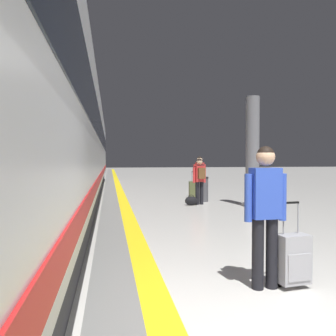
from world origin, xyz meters
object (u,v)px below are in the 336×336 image
(rolling_suitcase_foreground, at_px, (293,259))
(passenger_near, at_px, (200,177))
(traveller_foreground, at_px, (265,206))
(platform_pillar, at_px, (252,154))
(passenger_mid, at_px, (200,173))
(high_speed_train, at_px, (46,125))
(waste_bin, at_px, (202,189))
(suitcase_mid, at_px, (194,189))
(duffel_bag_near, at_px, (191,201))

(rolling_suitcase_foreground, xyz_separation_m, passenger_near, (0.85, 7.54, 0.58))
(traveller_foreground, xyz_separation_m, platform_pillar, (2.78, 6.75, 0.73))
(rolling_suitcase_foreground, height_order, passenger_near, passenger_near)
(passenger_near, bearing_deg, platform_pillar, -25.41)
(passenger_mid, relative_size, platform_pillar, 0.46)
(rolling_suitcase_foreground, bearing_deg, traveller_foreground, 173.15)
(platform_pillar, bearing_deg, traveller_foreground, -112.42)
(high_speed_train, xyz_separation_m, traveller_foreground, (3.57, -6.07, -1.51))
(passenger_mid, xyz_separation_m, waste_bin, (-0.27, -1.33, -0.53))
(passenger_near, height_order, waste_bin, passenger_near)
(traveller_foreground, height_order, waste_bin, traveller_foreground)
(rolling_suitcase_foreground, bearing_deg, suitcase_mid, 83.24)
(high_speed_train, height_order, traveller_foreground, high_speed_train)
(traveller_foreground, xyz_separation_m, duffel_bag_near, (0.88, 7.37, -0.84))
(rolling_suitcase_foreground, height_order, platform_pillar, platform_pillar)
(traveller_foreground, relative_size, rolling_suitcase_foreground, 1.65)
(suitcase_mid, bearing_deg, rolling_suitcase_foreground, -96.76)
(traveller_foreground, bearing_deg, platform_pillar, 67.58)
(high_speed_train, bearing_deg, passenger_near, 16.59)
(platform_pillar, bearing_deg, passenger_mid, 109.14)
(rolling_suitcase_foreground, height_order, waste_bin, rolling_suitcase_foreground)
(passenger_mid, height_order, suitcase_mid, passenger_mid)
(passenger_mid, bearing_deg, high_speed_train, -146.40)
(duffel_bag_near, height_order, platform_pillar, platform_pillar)
(suitcase_mid, relative_size, platform_pillar, 0.30)
(high_speed_train, relative_size, platform_pillar, 9.89)
(rolling_suitcase_foreground, bearing_deg, duffel_bag_near, 85.92)
(duffel_bag_near, xyz_separation_m, waste_bin, (0.63, 0.93, 0.30))
(rolling_suitcase_foreground, xyz_separation_m, suitcase_mid, (1.11, 9.36, 0.01))
(passenger_mid, distance_m, platform_pillar, 3.14)
(waste_bin, bearing_deg, rolling_suitcase_foreground, -97.94)
(duffel_bag_near, height_order, passenger_mid, passenger_mid)
(high_speed_train, relative_size, passenger_mid, 21.35)
(traveller_foreground, distance_m, platform_pillar, 7.33)
(duffel_bag_near, relative_size, passenger_mid, 0.26)
(traveller_foreground, height_order, duffel_bag_near, traveller_foreground)
(high_speed_train, bearing_deg, passenger_mid, 33.60)
(traveller_foreground, relative_size, platform_pillar, 0.48)
(passenger_near, relative_size, passenger_mid, 0.94)
(high_speed_train, height_order, rolling_suitcase_foreground, high_speed_train)
(passenger_near, distance_m, passenger_mid, 2.21)
(rolling_suitcase_foreground, distance_m, platform_pillar, 7.34)
(traveller_foreground, height_order, passenger_near, traveller_foreground)
(high_speed_train, relative_size, rolling_suitcase_foreground, 34.25)
(high_speed_train, height_order, suitcase_mid, high_speed_train)
(high_speed_train, relative_size, passenger_near, 22.60)
(rolling_suitcase_foreground, xyz_separation_m, passenger_mid, (1.43, 9.67, 0.64))
(rolling_suitcase_foreground, distance_m, passenger_near, 7.61)
(passenger_near, height_order, platform_pillar, platform_pillar)
(rolling_suitcase_foreground, bearing_deg, waste_bin, 82.06)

